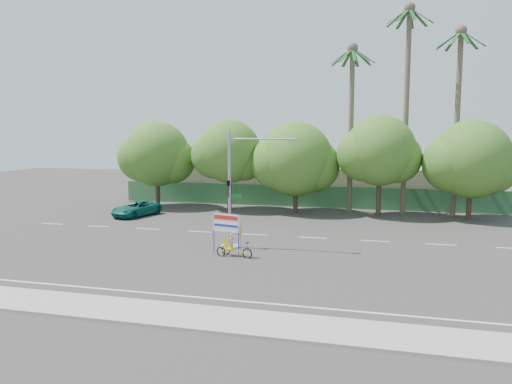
# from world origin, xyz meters

# --- Properties ---
(ground) EXTENTS (120.00, 120.00, 0.00)m
(ground) POSITION_xyz_m (0.00, 0.00, 0.00)
(ground) COLOR #33302D
(ground) RESTS_ON ground
(sidewalk_near) EXTENTS (50.00, 2.40, 0.12)m
(sidewalk_near) POSITION_xyz_m (0.00, -7.50, 0.06)
(sidewalk_near) COLOR gray
(sidewalk_near) RESTS_ON ground
(fence) EXTENTS (38.00, 0.08, 2.00)m
(fence) POSITION_xyz_m (0.00, 21.50, 1.00)
(fence) COLOR #336B3D
(fence) RESTS_ON ground
(building_left) EXTENTS (12.00, 8.00, 4.00)m
(building_left) POSITION_xyz_m (-10.00, 26.00, 2.00)
(building_left) COLOR #B3A88E
(building_left) RESTS_ON ground
(building_right) EXTENTS (14.00, 8.00, 3.60)m
(building_right) POSITION_xyz_m (8.00, 26.00, 1.80)
(building_right) COLOR #B3A88E
(building_right) RESTS_ON ground
(tree_far_left) EXTENTS (7.14, 6.00, 7.96)m
(tree_far_left) POSITION_xyz_m (-14.05, 18.00, 4.76)
(tree_far_left) COLOR #473828
(tree_far_left) RESTS_ON ground
(tree_left) EXTENTS (6.66, 5.60, 8.07)m
(tree_left) POSITION_xyz_m (-7.05, 18.00, 5.06)
(tree_left) COLOR #473828
(tree_left) RESTS_ON ground
(tree_center) EXTENTS (7.62, 6.40, 7.85)m
(tree_center) POSITION_xyz_m (-1.05, 18.00, 4.47)
(tree_center) COLOR #473828
(tree_center) RESTS_ON ground
(tree_right) EXTENTS (6.90, 5.80, 8.36)m
(tree_right) POSITION_xyz_m (5.95, 18.00, 5.24)
(tree_right) COLOR #473828
(tree_right) RESTS_ON ground
(tree_far_right) EXTENTS (7.38, 6.20, 7.94)m
(tree_far_right) POSITION_xyz_m (12.95, 18.00, 4.64)
(tree_far_right) COLOR #473828
(tree_far_right) RESTS_ON ground
(palm_tall) EXTENTS (3.73, 3.79, 17.45)m
(palm_tall) POSITION_xyz_m (8.00, 19.50, 10.46)
(palm_tall) COLOR #70604C
(palm_tall) RESTS_ON ground
(palm_mid) EXTENTS (3.73, 3.79, 15.45)m
(palm_mid) POSITION_xyz_m (12.00, 19.50, 9.40)
(palm_mid) COLOR #70604C
(palm_mid) RESTS_ON ground
(palm_short) EXTENTS (3.73, 3.79, 14.45)m
(palm_short) POSITION_xyz_m (3.50, 19.50, 8.86)
(palm_short) COLOR #70604C
(palm_short) RESTS_ON ground
(traffic_signal) EXTENTS (4.72, 1.10, 7.00)m
(traffic_signal) POSITION_xyz_m (-2.20, 3.98, 2.92)
(traffic_signal) COLOR gray
(traffic_signal) RESTS_ON ground
(trike_billboard) EXTENTS (2.48, 0.91, 2.49)m
(trike_billboard) POSITION_xyz_m (-1.84, 1.92, 1.00)
(trike_billboard) COLOR black
(trike_billboard) RESTS_ON ground
(pickup_truck) EXTENTS (3.19, 4.94, 1.27)m
(pickup_truck) POSITION_xyz_m (-13.50, 12.84, 0.63)
(pickup_truck) COLOR #0D5F54
(pickup_truck) RESTS_ON ground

